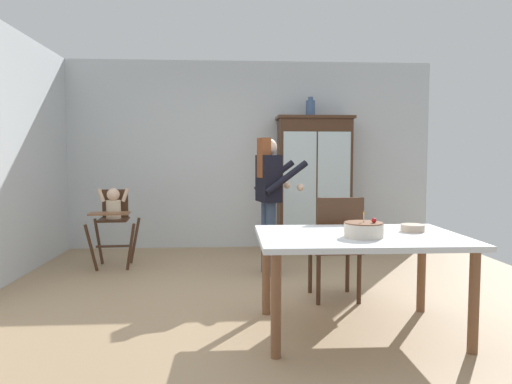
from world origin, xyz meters
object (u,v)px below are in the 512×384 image
(ceramic_vase, at_px, (310,108))
(china_cabinet, at_px, (314,183))
(dining_table, at_px, (359,246))
(serving_bowl, at_px, (413,228))
(birthday_cake, at_px, (364,230))
(adult_person, at_px, (269,188))
(high_chair_with_toddler, at_px, (113,213))
(dining_chair_far_side, at_px, (337,241))

(ceramic_vase, bearing_deg, china_cabinet, -3.61)
(dining_table, xyz_separation_m, serving_bowl, (0.45, 0.11, 0.11))
(birthday_cake, distance_m, serving_bowl, 0.51)
(adult_person, height_order, dining_table, adult_person)
(dining_table, relative_size, birthday_cake, 5.41)
(adult_person, distance_m, dining_table, 1.89)
(high_chair_with_toddler, xyz_separation_m, adult_person, (1.83, -0.44, 0.31))
(ceramic_vase, relative_size, high_chair_with_toddler, 0.28)
(dining_chair_far_side, bearing_deg, dining_table, 87.93)
(birthday_cake, xyz_separation_m, serving_bowl, (0.46, 0.23, -0.03))
(china_cabinet, bearing_deg, adult_person, -119.12)
(ceramic_vase, relative_size, birthday_cake, 0.96)
(ceramic_vase, distance_m, high_chair_with_toddler, 3.03)
(dining_table, bearing_deg, dining_chair_far_side, 89.18)
(dining_chair_far_side, bearing_deg, serving_bowl, 124.06)
(ceramic_vase, relative_size, adult_person, 0.18)
(high_chair_with_toddler, distance_m, dining_chair_far_side, 2.79)
(adult_person, distance_m, dining_chair_far_side, 1.25)
(birthday_cake, bearing_deg, ceramic_vase, 86.50)
(ceramic_vase, xyz_separation_m, high_chair_with_toddler, (-2.53, -0.94, -1.36))
(china_cabinet, distance_m, adult_person, 1.58)
(china_cabinet, distance_m, serving_bowl, 3.07)
(ceramic_vase, xyz_separation_m, dining_table, (-0.20, -3.17, -1.36))
(adult_person, relative_size, serving_bowl, 8.50)
(ceramic_vase, xyz_separation_m, birthday_cake, (-0.20, -3.29, -1.22))
(serving_bowl, bearing_deg, adult_person, 119.86)
(china_cabinet, distance_m, dining_table, 3.19)
(ceramic_vase, height_order, high_chair_with_toddler, ceramic_vase)
(serving_bowl, distance_m, dining_chair_far_side, 0.79)
(adult_person, bearing_deg, dining_table, -177.58)
(high_chair_with_toddler, distance_m, serving_bowl, 3.50)
(adult_person, bearing_deg, high_chair_with_toddler, 62.92)
(high_chair_with_toddler, xyz_separation_m, birthday_cake, (2.33, -2.35, 0.14))
(dining_table, bearing_deg, serving_bowl, 13.90)
(china_cabinet, bearing_deg, ceramic_vase, 176.39)
(serving_bowl, xyz_separation_m, dining_chair_far_side, (-0.44, 0.62, -0.21))
(adult_person, relative_size, dining_table, 1.01)
(china_cabinet, relative_size, birthday_cake, 6.77)
(china_cabinet, xyz_separation_m, ceramic_vase, (-0.06, 0.00, 1.06))
(ceramic_vase, relative_size, dining_table, 0.18)
(serving_bowl, bearing_deg, birthday_cake, -152.85)
(china_cabinet, xyz_separation_m, adult_person, (-0.77, -1.38, 0.02))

